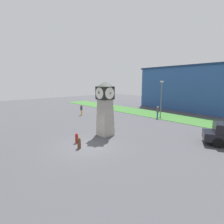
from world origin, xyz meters
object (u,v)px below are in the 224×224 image
object	(u,v)px
bollard_mid_row	(77,138)
pedestrian_crossing_lot	(81,109)
clock_tower	(105,108)
pedestrian_near_bench	(158,111)
bollard_near_tower	(79,143)
street_lamp_near_road	(161,95)

from	to	relation	value
bollard_mid_row	pedestrian_crossing_lot	xyz separation A→B (m)	(-10.44, 7.08, 0.54)
clock_tower	pedestrian_near_bench	bearing A→B (deg)	95.49
bollard_near_tower	pedestrian_near_bench	world-z (taller)	pedestrian_near_bench
clock_tower	bollard_mid_row	size ratio (longest dim) A/B	6.01
bollard_near_tower	pedestrian_crossing_lot	distance (m)	13.91
bollard_near_tower	bollard_mid_row	bearing A→B (deg)	157.46
bollard_mid_row	pedestrian_near_bench	world-z (taller)	pedestrian_near_bench
street_lamp_near_road	bollard_mid_row	bearing A→B (deg)	-81.95
bollard_mid_row	clock_tower	bearing A→B (deg)	91.58
pedestrian_near_bench	street_lamp_near_road	size ratio (longest dim) A/B	0.33
bollard_mid_row	pedestrian_crossing_lot	world-z (taller)	pedestrian_crossing_lot
pedestrian_near_bench	street_lamp_near_road	bearing A→B (deg)	114.46
clock_tower	pedestrian_near_bench	xyz separation A→B (m)	(-1.02, 10.63, -1.68)
bollard_mid_row	street_lamp_near_road	bearing A→B (deg)	98.05
clock_tower	bollard_near_tower	bearing A→B (deg)	-71.15
bollard_near_tower	bollard_mid_row	distance (m)	1.31
bollard_mid_row	pedestrian_near_bench	distance (m)	13.99
pedestrian_crossing_lot	street_lamp_near_road	bearing A→B (deg)	49.86
pedestrian_near_bench	clock_tower	bearing A→B (deg)	-84.51
clock_tower	bollard_near_tower	world-z (taller)	clock_tower
pedestrian_near_bench	pedestrian_crossing_lot	world-z (taller)	pedestrian_near_bench
pedestrian_near_bench	bollard_near_tower	bearing A→B (deg)	-80.87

